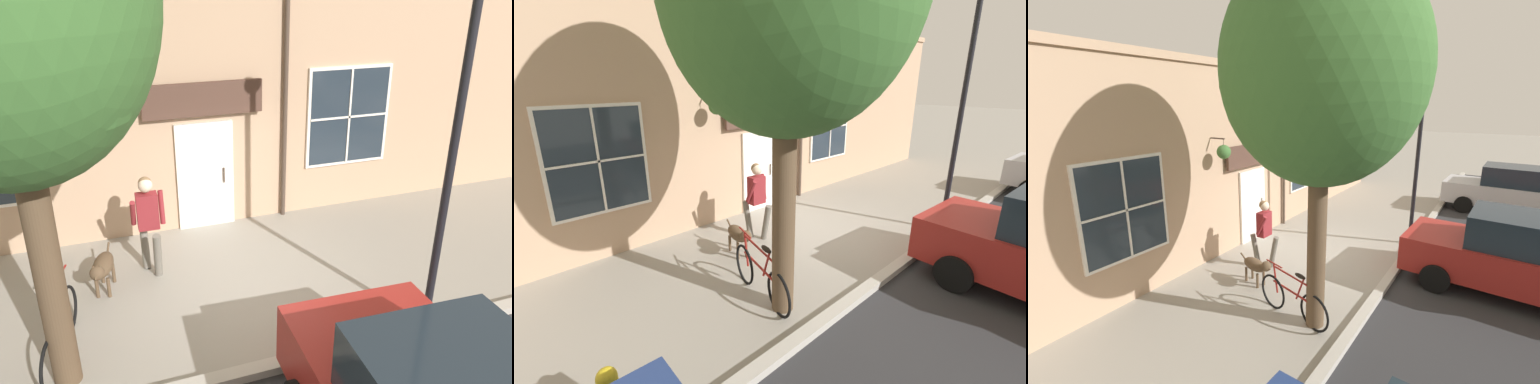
% 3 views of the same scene
% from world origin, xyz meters
% --- Properties ---
extents(ground_plane, '(90.00, 90.00, 0.00)m').
position_xyz_m(ground_plane, '(0.00, 0.00, 0.00)').
color(ground_plane, gray).
extents(storefront_facade, '(0.95, 18.00, 4.97)m').
position_xyz_m(storefront_facade, '(-2.34, -0.01, 2.48)').
color(storefront_facade, tan).
rests_on(storefront_facade, ground_plane).
extents(pedestrian_walking, '(0.74, 0.56, 1.71)m').
position_xyz_m(pedestrian_walking, '(-0.81, -1.29, 1.03)').
color(pedestrian_walking, '#6B665B').
rests_on(pedestrian_walking, ground_plane).
extents(dog_on_leash, '(1.07, 0.45, 0.69)m').
position_xyz_m(dog_on_leash, '(-0.45, -2.08, 0.45)').
color(dog_on_leash, brown).
rests_on(dog_on_leash, ground_plane).
extents(leaning_bicycle, '(1.71, 0.43, 0.99)m').
position_xyz_m(leaning_bicycle, '(0.86, -2.69, 0.38)').
color(leaning_bicycle, black).
rests_on(leaning_bicycle, ground_plane).
extents(street_lamp, '(0.32, 0.32, 5.34)m').
position_xyz_m(street_lamp, '(1.86, 2.17, 3.44)').
color(street_lamp, black).
rests_on(street_lamp, ground_plane).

